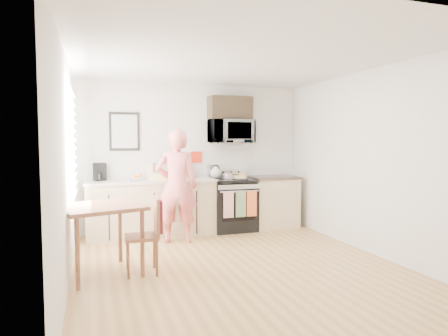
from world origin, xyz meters
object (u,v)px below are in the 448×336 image
object	(u,v)px
microwave	(231,131)
dining_table	(100,213)
range	(232,206)
chair	(152,224)
cake	(240,176)
person	(177,186)

from	to	relation	value
microwave	dining_table	xyz separation A→B (m)	(-2.28, -1.84, -1.02)
range	chair	distance (m)	2.51
microwave	dining_table	bearing A→B (deg)	-141.09
dining_table	chair	bearing A→B (deg)	-11.73
range	cake	bearing A→B (deg)	-55.18
person	cake	distance (m)	1.27
chair	cake	size ratio (longest dim) A/B	3.16
person	cake	xyz separation A→B (m)	(1.21, 0.39, 0.08)
person	chair	xyz separation A→B (m)	(-0.57, -1.33, -0.30)
chair	cake	distance (m)	2.51
microwave	cake	bearing A→B (deg)	-68.56
chair	cake	xyz separation A→B (m)	(1.78, 1.72, 0.38)
person	cake	world-z (taller)	person
cake	microwave	bearing A→B (deg)	111.44
range	person	distance (m)	1.31
dining_table	person	bearing A→B (deg)	46.11
microwave	chair	xyz separation A→B (m)	(-1.69, -1.96, -1.17)
range	person	xyz separation A→B (m)	(-1.12, -0.53, 0.45)
person	dining_table	size ratio (longest dim) A/B	1.85
microwave	chair	bearing A→B (deg)	-130.66
microwave	cake	xyz separation A→B (m)	(0.09, -0.24, -0.79)
range	microwave	distance (m)	1.33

